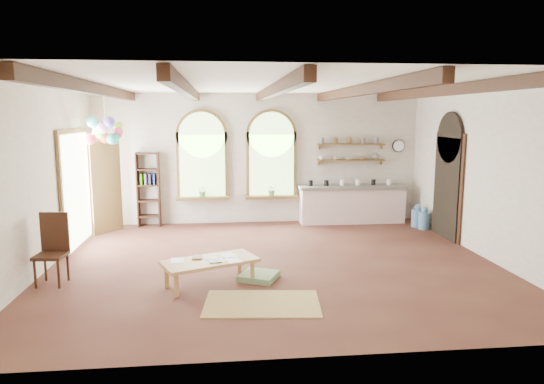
{
  "coord_description": "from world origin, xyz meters",
  "views": [
    {
      "loc": [
        -0.93,
        -8.48,
        2.67
      ],
      "look_at": [
        0.02,
        0.6,
        1.22
      ],
      "focal_mm": 32.0,
      "sensor_mm": 36.0,
      "label": 1
    }
  ],
  "objects": [
    {
      "name": "right_doorway",
      "position": [
        3.95,
        1.5,
        1.1
      ],
      "size": [
        0.1,
        1.3,
        2.4
      ],
      "primitive_type": "cube",
      "color": "black",
      "rests_on": "floor"
    },
    {
      "name": "floor_cushion",
      "position": [
        -0.35,
        -0.83,
        0.05
      ],
      "size": [
        0.75,
        0.75,
        0.1
      ],
      "primitive_type": "cube",
      "rotation": [
        0.0,
        0.0,
        -0.43
      ],
      "color": "#6F8D61",
      "rests_on": "floor"
    },
    {
      "name": "shelf_cup_a",
      "position": [
        1.55,
        3.38,
        1.62
      ],
      "size": [
        0.12,
        0.1,
        0.1
      ],
      "primitive_type": "imported",
      "color": "white",
      "rests_on": "wall_shelf_lower"
    },
    {
      "name": "ceiling_beams",
      "position": [
        0.0,
        0.0,
        3.1
      ],
      "size": [
        6.2,
        6.8,
        0.18
      ],
      "primitive_type": null,
      "color": "#361D11",
      "rests_on": "ceiling"
    },
    {
      "name": "window_right",
      "position": [
        0.3,
        3.43,
        1.63
      ],
      "size": [
        1.3,
        0.28,
        2.2
      ],
      "color": "brown",
      "rests_on": "floor"
    },
    {
      "name": "wall_shelf_upper",
      "position": [
        2.3,
        3.38,
        1.95
      ],
      "size": [
        1.7,
        0.24,
        0.04
      ],
      "primitive_type": "cube",
      "color": "brown",
      "rests_on": "wall_back"
    },
    {
      "name": "potted_plant_right",
      "position": [
        0.3,
        3.32,
        0.85
      ],
      "size": [
        0.27,
        0.23,
        0.3
      ],
      "primitive_type": "imported",
      "color": "#598C4C",
      "rests_on": "window_right"
    },
    {
      "name": "wall_clock",
      "position": [
        3.55,
        3.45,
        1.9
      ],
      "size": [
        0.32,
        0.04,
        0.32
      ],
      "primitive_type": "cylinder",
      "rotation": [
        1.57,
        0.0,
        0.0
      ],
      "color": "black",
      "rests_on": "wall_back"
    },
    {
      "name": "shelf_cup_b",
      "position": [
        1.9,
        3.38,
        1.62
      ],
      "size": [
        0.1,
        0.1,
        0.09
      ],
      "primitive_type": "imported",
      "color": "beige",
      "rests_on": "wall_shelf_lower"
    },
    {
      "name": "window_left",
      "position": [
        -1.4,
        3.43,
        1.63
      ],
      "size": [
        1.3,
        0.28,
        2.2
      ],
      "color": "brown",
      "rests_on": "floor"
    },
    {
      "name": "side_chair",
      "position": [
        -3.65,
        -0.71,
        0.33
      ],
      "size": [
        0.49,
        0.49,
        1.14
      ],
      "color": "#361D11",
      "rests_on": "floor"
    },
    {
      "name": "tablet",
      "position": [
        -1.06,
        -1.11,
        0.42
      ],
      "size": [
        0.23,
        0.3,
        0.01
      ],
      "primitive_type": "cube",
      "rotation": [
        0.0,
        0.0,
        0.21
      ],
      "color": "black",
      "rests_on": "coffee_table"
    },
    {
      "name": "table_book",
      "position": [
        -1.42,
        -0.91,
        0.43
      ],
      "size": [
        0.17,
        0.24,
        0.02
      ],
      "primitive_type": "imported",
      "rotation": [
        0.0,
        0.0,
        -0.03
      ],
      "color": "olive",
      "rests_on": "coffee_table"
    },
    {
      "name": "kitchen_counter",
      "position": [
        2.3,
        3.2,
        0.48
      ],
      "size": [
        2.68,
        0.62,
        0.94
      ],
      "color": "silver",
      "rests_on": "floor"
    },
    {
      "name": "water_jug_a",
      "position": [
        3.75,
        2.54,
        0.24
      ],
      "size": [
        0.29,
        0.29,
        0.56
      ],
      "color": "#5282B1",
      "rests_on": "floor"
    },
    {
      "name": "shelf_vase",
      "position": [
        2.95,
        3.38,
        1.67
      ],
      "size": [
        0.18,
        0.18,
        0.19
      ],
      "primitive_type": "imported",
      "color": "slate",
      "rests_on": "wall_shelf_lower"
    },
    {
      "name": "bookshelf",
      "position": [
        -2.7,
        3.32,
        0.9
      ],
      "size": [
        0.53,
        0.32,
        1.8
      ],
      "color": "#361D11",
      "rests_on": "floor"
    },
    {
      "name": "balloon_cluster",
      "position": [
        -3.41,
        2.3,
        2.34
      ],
      "size": [
        0.75,
        0.79,
        1.15
      ],
      "color": "white",
      "rests_on": "floor"
    },
    {
      "name": "floor_mat",
      "position": [
        -0.39,
        -1.9,
        0.01
      ],
      "size": [
        1.73,
        1.17,
        0.02
      ],
      "primitive_type": "cube",
      "rotation": [
        0.0,
        0.0,
        -0.1
      ],
      "color": "tan",
      "rests_on": "floor"
    },
    {
      "name": "water_jug_b",
      "position": [
        3.82,
        2.3,
        0.23
      ],
      "size": [
        0.27,
        0.27,
        0.53
      ],
      "color": "#5282B1",
      "rests_on": "floor"
    },
    {
      "name": "floor",
      "position": [
        0.0,
        0.0,
        0.0
      ],
      "size": [
        8.0,
        8.0,
        0.0
      ],
      "primitive_type": "plane",
      "color": "brown",
      "rests_on": "ground"
    },
    {
      "name": "shelf_bowl_b",
      "position": [
        2.6,
        3.38,
        1.6
      ],
      "size": [
        0.2,
        0.2,
        0.06
      ],
      "primitive_type": "imported",
      "color": "#8C664C",
      "rests_on": "wall_shelf_lower"
    },
    {
      "name": "potted_plant_left",
      "position": [
        -1.4,
        3.32,
        0.85
      ],
      "size": [
        0.27,
        0.23,
        0.3
      ],
      "primitive_type": "imported",
      "color": "#598C4C",
      "rests_on": "window_left"
    },
    {
      "name": "shelf_bowl_a",
      "position": [
        2.25,
        3.38,
        1.6
      ],
      "size": [
        0.22,
        0.22,
        0.05
      ],
      "primitive_type": "imported",
      "color": "beige",
      "rests_on": "wall_shelf_lower"
    },
    {
      "name": "coffee_table",
      "position": [
        -1.14,
        -1.04,
        0.37
      ],
      "size": [
        1.61,
        1.2,
        0.42
      ],
      "color": "tan",
      "rests_on": "floor"
    },
    {
      "name": "left_doorway",
      "position": [
        -3.95,
        1.8,
        1.15
      ],
      "size": [
        0.1,
        1.9,
        2.5
      ],
      "primitive_type": "cube",
      "color": "brown",
      "rests_on": "floor"
    },
    {
      "name": "wall_shelf_lower",
      "position": [
        2.3,
        3.38,
        1.55
      ],
      "size": [
        1.7,
        0.24,
        0.04
      ],
      "primitive_type": "cube",
      "color": "brown",
      "rests_on": "wall_back"
    }
  ]
}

